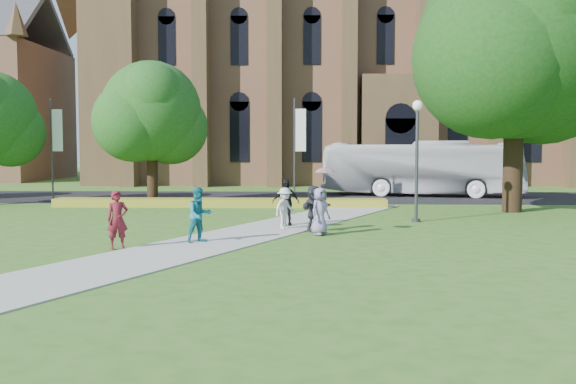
{
  "coord_description": "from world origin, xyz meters",
  "views": [
    {
      "loc": [
        2.94,
        -21.3,
        3.23
      ],
      "look_at": [
        2.11,
        1.97,
        1.6
      ],
      "focal_mm": 40.0,
      "sensor_mm": 36.0,
      "label": 1
    }
  ],
  "objects_px": {
    "streetlamp": "(417,146)",
    "tour_coach": "(422,168)",
    "pedestrian_0": "(117,219)",
    "large_tree": "(516,43)"
  },
  "relations": [
    {
      "from": "streetlamp",
      "to": "tour_coach",
      "type": "height_order",
      "value": "streetlamp"
    },
    {
      "from": "tour_coach",
      "to": "pedestrian_0",
      "type": "bearing_deg",
      "value": 162.27
    },
    {
      "from": "streetlamp",
      "to": "tour_coach",
      "type": "bearing_deg",
      "value": 79.38
    },
    {
      "from": "streetlamp",
      "to": "pedestrian_0",
      "type": "bearing_deg",
      "value": -143.45
    },
    {
      "from": "streetlamp",
      "to": "large_tree",
      "type": "bearing_deg",
      "value": 39.29
    },
    {
      "from": "streetlamp",
      "to": "pedestrian_0",
      "type": "height_order",
      "value": "streetlamp"
    },
    {
      "from": "pedestrian_0",
      "to": "large_tree",
      "type": "bearing_deg",
      "value": 9.93
    },
    {
      "from": "large_tree",
      "to": "pedestrian_0",
      "type": "relative_size",
      "value": 7.22
    },
    {
      "from": "large_tree",
      "to": "pedestrian_0",
      "type": "distance_m",
      "value": 21.68
    },
    {
      "from": "large_tree",
      "to": "pedestrian_0",
      "type": "bearing_deg",
      "value": -142.5
    }
  ]
}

